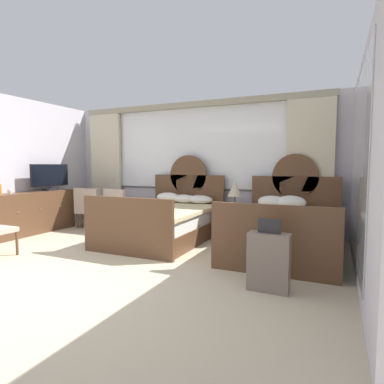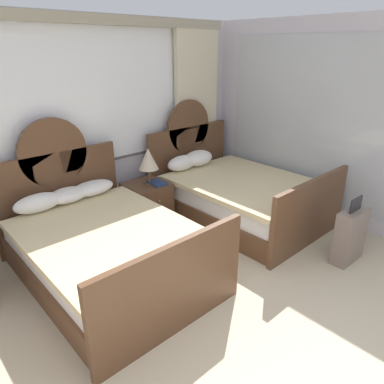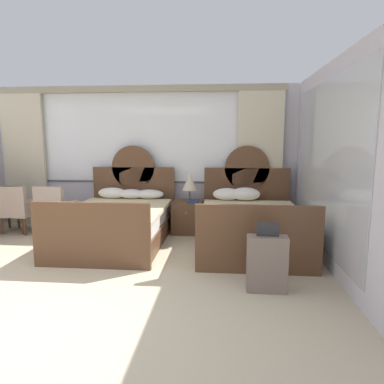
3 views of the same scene
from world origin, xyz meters
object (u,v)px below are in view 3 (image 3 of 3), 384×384
object	(u,v)px
table_lamp_on_nightstand	(190,182)
book_on_nightstand	(193,201)
bed_near_window	(118,222)
armchair_by_window_right	(13,207)
bed_near_mirror	(250,225)
armchair_by_window_left	(55,208)
suitcase_on_floor	(267,263)
armchair_by_window_centre	(18,207)
nightstand_between_beds	(188,217)

from	to	relation	value
table_lamp_on_nightstand	book_on_nightstand	xyz separation A→B (m)	(0.06, -0.09, -0.33)
bed_near_window	armchair_by_window_right	bearing A→B (deg)	168.83
bed_near_window	armchair_by_window_right	world-z (taller)	bed_near_window
bed_near_mirror	armchair_by_window_left	size ratio (longest dim) A/B	2.59
table_lamp_on_nightstand	suitcase_on_floor	size ratio (longest dim) A/B	0.63
armchair_by_window_centre	suitcase_on_floor	world-z (taller)	armchair_by_window_centre
armchair_by_window_centre	book_on_nightstand	bearing A→B (deg)	3.48
bed_near_window	nightstand_between_beds	bearing A→B (deg)	33.52
bed_near_window	nightstand_between_beds	world-z (taller)	bed_near_window
book_on_nightstand	armchair_by_window_right	size ratio (longest dim) A/B	0.30
armchair_by_window_left	armchair_by_window_centre	xyz separation A→B (m)	(-0.70, -0.00, 0.00)
bed_near_mirror	book_on_nightstand	world-z (taller)	bed_near_mirror
nightstand_between_beds	armchair_by_window_right	world-z (taller)	armchair_by_window_right
bed_near_mirror	suitcase_on_floor	xyz separation A→B (m)	(0.05, -1.65, -0.02)
armchair_by_window_right	suitcase_on_floor	bearing A→B (deg)	-25.73
book_on_nightstand	suitcase_on_floor	size ratio (longest dim) A/B	0.33
bed_near_mirror	armchair_by_window_left	bearing A→B (deg)	173.07
bed_near_window	nightstand_between_beds	xyz separation A→B (m)	(1.08, 0.71, -0.05)
bed_near_window	book_on_nightstand	size ratio (longest dim) A/B	8.72
bed_near_mirror	armchair_by_window_centre	distance (m)	4.17
bed_near_mirror	armchair_by_window_centre	world-z (taller)	bed_near_mirror
bed_near_window	book_on_nightstand	bearing A→B (deg)	27.16
nightstand_between_beds	suitcase_on_floor	xyz separation A→B (m)	(1.13, -2.37, 0.03)
book_on_nightstand	armchair_by_window_right	xyz separation A→B (m)	(-3.27, -0.19, -0.13)
armchair_by_window_right	book_on_nightstand	bearing A→B (deg)	3.37
armchair_by_window_left	armchair_by_window_right	distance (m)	0.80
armchair_by_window_left	armchair_by_window_right	size ratio (longest dim) A/B	1.00
nightstand_between_beds	armchair_by_window_centre	world-z (taller)	armchair_by_window_centre
bed_near_mirror	book_on_nightstand	size ratio (longest dim) A/B	8.72
bed_near_window	suitcase_on_floor	distance (m)	2.76
bed_near_mirror	nightstand_between_beds	size ratio (longest dim) A/B	3.93
table_lamp_on_nightstand	book_on_nightstand	bearing A→B (deg)	-55.23
bed_near_window	table_lamp_on_nightstand	world-z (taller)	bed_near_window
book_on_nightstand	armchair_by_window_centre	bearing A→B (deg)	-176.52
bed_near_mirror	table_lamp_on_nightstand	distance (m)	1.38
bed_near_mirror	armchair_by_window_centre	size ratio (longest dim) A/B	2.59
bed_near_mirror	suitcase_on_floor	size ratio (longest dim) A/B	2.86
table_lamp_on_nightstand	armchair_by_window_left	bearing A→B (deg)	-173.33
table_lamp_on_nightstand	nightstand_between_beds	bearing A→B (deg)	154.58
nightstand_between_beds	armchair_by_window_left	world-z (taller)	armchair_by_window_left
armchair_by_window_right	bed_near_mirror	bearing A→B (deg)	-5.63
table_lamp_on_nightstand	book_on_nightstand	distance (m)	0.35
armchair_by_window_centre	nightstand_between_beds	bearing A→B (deg)	5.61
bed_near_window	suitcase_on_floor	world-z (taller)	bed_near_window
table_lamp_on_nightstand	armchair_by_window_centre	distance (m)	3.16
nightstand_between_beds	armchair_by_window_left	distance (m)	2.40
book_on_nightstand	armchair_by_window_centre	world-z (taller)	armchair_by_window_centre
book_on_nightstand	armchair_by_window_left	size ratio (longest dim) A/B	0.30
nightstand_between_beds	suitcase_on_floor	distance (m)	2.62
nightstand_between_beds	armchair_by_window_centre	distance (m)	3.09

